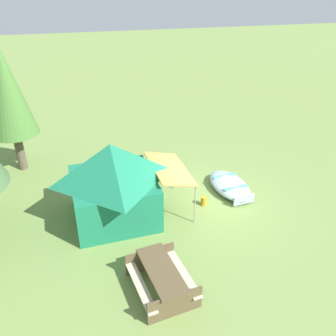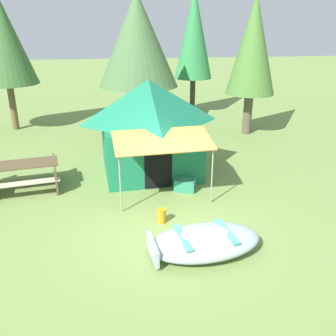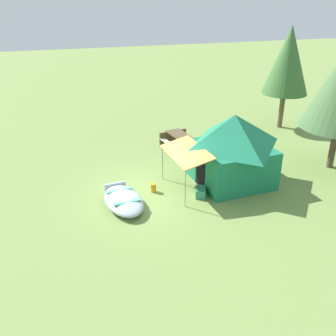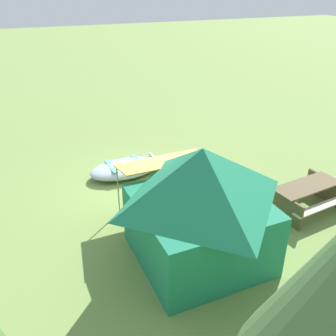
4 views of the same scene
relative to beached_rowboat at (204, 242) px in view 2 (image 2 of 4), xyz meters
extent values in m
plane|color=olive|center=(-0.59, 1.26, -0.23)|extent=(80.00, 80.00, 0.00)
ellipsoid|color=#A3B6C0|center=(0.01, 0.00, -0.01)|extent=(2.45, 1.54, 0.45)
ellipsoid|color=#393F43|center=(0.01, 0.00, 0.03)|extent=(2.25, 1.36, 0.16)
cube|color=#51AE99|center=(0.47, 0.05, 0.17)|extent=(0.25, 0.98, 0.04)
cube|color=#51AE99|center=(-0.45, -0.05, 0.17)|extent=(0.25, 0.98, 0.04)
cube|color=#A3B6C0|center=(-1.04, -0.12, 0.01)|extent=(0.17, 0.82, 0.34)
cube|color=#1B7753|center=(-0.64, 4.49, 0.54)|extent=(2.91, 2.90, 1.54)
pyramid|color=#1B7753|center=(-0.64, 4.49, 1.93)|extent=(3.14, 3.13, 1.25)
cube|color=black|center=(-0.54, 3.13, 0.41)|extent=(0.76, 0.09, 1.23)
cube|color=#C68F43|center=(-0.49, 2.52, 1.35)|extent=(2.53, 1.40, 0.30)
cylinder|color=gray|center=(0.69, 2.09, 0.50)|extent=(0.04, 0.04, 1.46)
cylinder|color=gray|center=(-1.59, 1.92, 0.50)|extent=(0.04, 0.04, 1.46)
cube|color=brown|center=(-4.25, 3.63, 0.50)|extent=(2.07, 1.08, 0.04)
cube|color=beige|center=(-4.15, 3.04, 0.19)|extent=(1.99, 0.59, 0.04)
cube|color=beige|center=(-4.35, 4.23, 0.19)|extent=(1.99, 0.59, 0.04)
cube|color=brown|center=(-3.37, 3.78, 0.12)|extent=(0.30, 1.45, 0.71)
cube|color=#308668|center=(0.16, 2.88, -0.07)|extent=(0.64, 0.53, 0.33)
cylinder|color=orange|center=(-0.69, 1.29, -0.07)|extent=(0.27, 0.27, 0.33)
cylinder|color=brown|center=(-5.86, 10.02, 0.73)|extent=(0.27, 0.27, 1.92)
cone|color=#3B6833|center=(-5.86, 10.02, 3.44)|extent=(2.42, 2.42, 3.51)
cylinder|color=brown|center=(-0.60, 9.23, 0.69)|extent=(0.28, 0.28, 1.84)
cone|color=#486C3E|center=(-0.60, 9.23, 3.41)|extent=(3.20, 3.20, 3.60)
cylinder|color=brown|center=(3.70, 7.99, 0.59)|extent=(0.36, 0.36, 1.64)
cone|color=#4A7833|center=(3.70, 7.99, 3.25)|extent=(1.90, 1.90, 3.69)
cylinder|color=#453D33|center=(2.26, 12.00, 0.62)|extent=(0.26, 0.26, 1.71)
cone|color=#2F8445|center=(2.26, 12.00, 3.52)|extent=(1.80, 1.80, 4.07)
camera|label=1|loc=(-11.15, 5.08, 7.51)|focal=39.21mm
camera|label=2|loc=(-1.62, -6.15, 4.11)|focal=39.54mm
camera|label=3|loc=(11.56, -1.87, 6.80)|focal=40.22mm
camera|label=4|loc=(2.37, 10.82, 5.75)|focal=40.60mm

